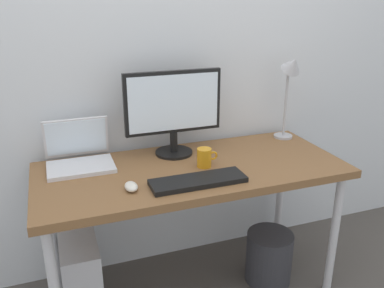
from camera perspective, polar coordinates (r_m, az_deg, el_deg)
The scene contains 11 objects.
ground_plane at distance 2.42m, azimuth 0.00°, elevation -19.71°, with size 6.00×6.00×0.00m, color #4C4742.
back_wall at distance 2.23m, azimuth -3.49°, elevation 13.77°, with size 4.40×0.04×2.60m, color silver.
desk at distance 2.04m, azimuth 0.00°, elevation -4.87°, with size 1.53×0.66×0.75m.
monitor at distance 2.10m, azimuth -2.65°, elevation 5.10°, with size 0.51×0.20×0.45m.
laptop at distance 2.09m, azimuth -15.67°, elevation -1.39°, with size 0.32×0.27×0.23m.
desk_lamp at distance 2.37m, azimuth 13.79°, elevation 9.01°, with size 0.11×0.16×0.51m.
keyboard at distance 1.84m, azimuth 0.87°, elevation -5.22°, with size 0.44×0.14×0.02m, color black.
mouse at distance 1.80m, azimuth -8.58°, elevation -5.96°, with size 0.06×0.09×0.03m, color silver.
coffee_mug at distance 2.00m, azimuth 1.79°, elevation -1.93°, with size 0.11×0.07×0.10m.
computer_tower at distance 2.23m, azimuth -15.35°, elevation -17.60°, with size 0.18×0.36×0.42m, color silver.
wastebasket at distance 2.43m, azimuth 10.80°, elevation -15.40°, with size 0.26×0.26×0.30m, color #333338.
Camera 1 is at (-0.63, -1.74, 1.56)m, focal length 37.78 mm.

